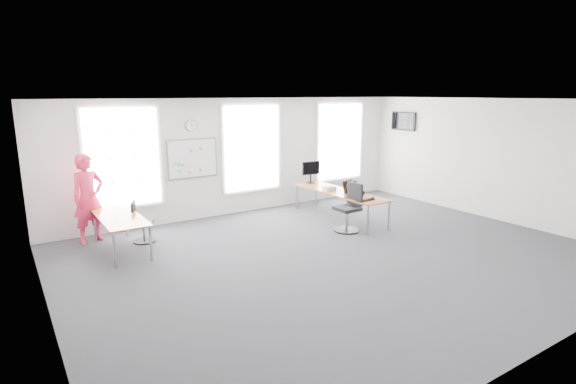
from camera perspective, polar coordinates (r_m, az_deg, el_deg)
floor at (r=8.96m, az=6.24°, el=-8.00°), size 10.00×10.00×0.00m
ceiling at (r=8.40m, az=6.73°, el=11.56°), size 10.00×10.00×0.00m
wall_back at (r=11.86m, az=-5.97°, el=4.54°), size 10.00×0.00×10.00m
wall_front at (r=6.13m, az=31.14°, el=-4.71°), size 10.00×0.00×10.00m
wall_left at (r=6.66m, az=-28.95°, el=-3.21°), size 0.00×10.00×10.00m
wall_right at (r=12.32m, az=24.73°, el=3.76°), size 0.00×10.00×10.00m
window_left at (r=10.78m, az=-20.25°, el=4.12°), size 1.60×0.06×2.20m
window_mid at (r=11.95m, az=-4.64°, el=5.59°), size 1.60×0.06×2.20m
window_right at (r=13.63m, az=6.56°, el=6.39°), size 1.60×0.06×2.20m
desk_right at (r=11.34m, az=6.53°, el=-0.14°), size 0.78×2.92×0.71m
desk_left at (r=9.60m, az=-20.59°, el=-3.27°), size 0.78×1.94×0.71m
chair_right at (r=10.41m, az=7.77°, el=-2.31°), size 0.59×0.59×1.11m
chair_left at (r=10.06m, az=-18.18°, el=-3.93°), size 0.52×0.52×0.89m
person at (r=10.36m, az=-24.01°, el=-0.74°), size 0.80×0.64×1.90m
whiteboard at (r=11.28m, az=-12.02°, el=4.18°), size 1.20×0.03×0.90m
wall_clock at (r=11.19m, az=-12.20°, el=8.24°), size 0.30×0.04×0.30m
tv at (r=14.02m, az=14.45°, el=8.71°), size 0.06×0.90×0.55m
keyboard at (r=10.43m, az=9.79°, el=-1.02°), size 0.45×0.16×0.02m
mouse at (r=10.67m, az=10.66°, el=-0.71°), size 0.07×0.10×0.04m
lens_cap at (r=10.84m, az=9.19°, el=-0.52°), size 0.07×0.07×0.01m
headphones at (r=10.96m, az=9.19°, el=-0.14°), size 0.19×0.10×0.11m
laptop_sleeve at (r=11.18m, az=7.76°, el=0.66°), size 0.38×0.28×0.30m
paper_stack at (r=11.40m, az=5.28°, el=0.46°), size 0.30×0.23×0.10m
monitor at (r=12.24m, az=2.94°, el=2.79°), size 0.54×0.22×0.59m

